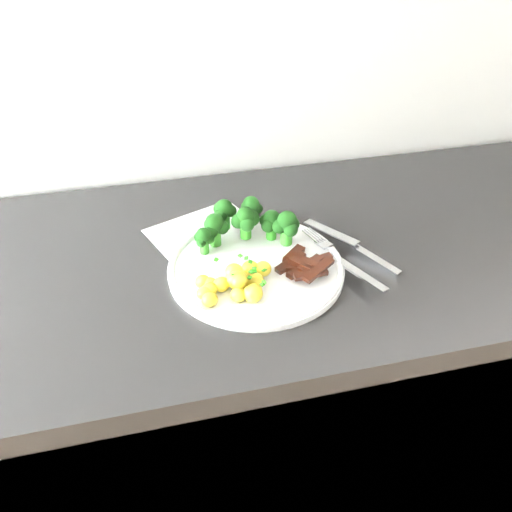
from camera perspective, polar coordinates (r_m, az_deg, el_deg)
The scene contains 8 objects.
counter at distance 1.22m, azimuth -2.10°, elevation -17.10°, with size 2.37×0.59×0.89m.
recipe_paper at distance 0.92m, azimuth -3.57°, elevation 0.85°, with size 0.28×0.32×0.00m.
plate at distance 0.86m, azimuth -0.00°, elevation -1.15°, with size 0.29×0.29×0.02m.
broccoli at distance 0.90m, azimuth -1.00°, elevation 3.86°, with size 0.18×0.11×0.07m.
potatoes at distance 0.81m, azimuth -2.07°, elevation -2.92°, with size 0.13×0.09×0.04m.
beef_strips at distance 0.85m, azimuth 5.28°, elevation -0.97°, with size 0.10×0.11×0.03m.
fork at distance 0.87m, azimuth 9.66°, elevation -0.62°, with size 0.08×0.20×0.02m.
knife at distance 0.91m, azimuth 11.56°, elevation 0.42°, with size 0.12×0.19×0.02m.
Camera 1 is at (-0.22, 0.96, 1.43)m, focal length 36.56 mm.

